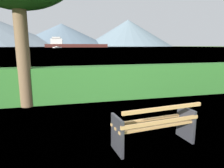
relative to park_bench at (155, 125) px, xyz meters
name	(u,v)px	position (x,y,z in m)	size (l,w,h in m)	color
ground_plane	(153,145)	(-0.01, 0.06, -0.42)	(1400.00, 1400.00, 0.00)	#567A38
water_surface	(63,47)	(-0.01, 309.05, -0.42)	(620.00, 620.00, 0.00)	slate
park_bench	(155,125)	(0.00, 0.00, 0.00)	(1.65, 0.74, 0.87)	tan
hedge_row	(110,83)	(-0.01, 3.60, 0.18)	(12.51, 0.65, 1.21)	#2D6B28
cargo_ship_large	(72,44)	(10.68, 245.38, 2.99)	(74.20, 13.00, 12.19)	#471E19
fishing_boat_near	(57,47)	(-5.48, 189.63, 0.10)	(8.11, 7.55, 1.38)	silver
distant_hills	(18,30)	(-103.81, 544.11, 39.44)	(731.40, 434.16, 86.32)	gray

